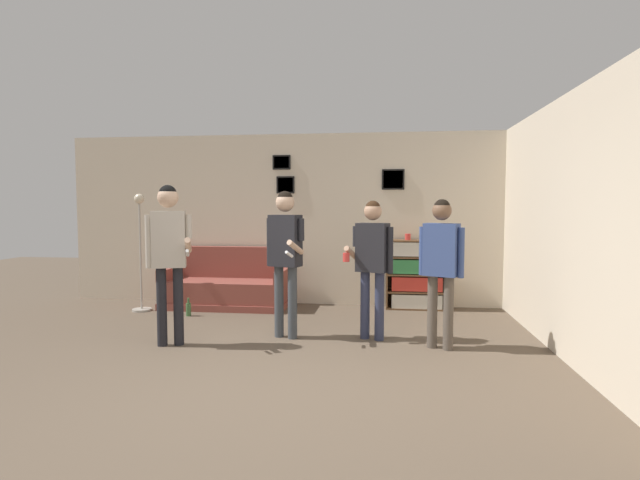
{
  "coord_description": "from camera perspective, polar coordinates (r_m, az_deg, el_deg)",
  "views": [
    {
      "loc": [
        1.06,
        -3.98,
        1.57
      ],
      "look_at": [
        0.3,
        1.92,
        1.16
      ],
      "focal_mm": 28.0,
      "sensor_mm": 36.0,
      "label": 1
    }
  ],
  "objects": [
    {
      "name": "wall_right",
      "position": [
        6.19,
        24.64,
        1.55
      ],
      "size": [
        0.06,
        6.25,
        2.7
      ],
      "color": "beige",
      "rests_on": "ground_plane"
    },
    {
      "name": "wall_back",
      "position": [
        7.93,
        -0.39,
        2.38
      ],
      "size": [
        8.15,
        0.08,
        2.7
      ],
      "color": "beige",
      "rests_on": "ground_plane"
    },
    {
      "name": "floor_lamp",
      "position": [
        7.86,
        -19.84,
        -0.87
      ],
      "size": [
        0.28,
        0.28,
        1.75
      ],
      "color": "#ADA89E",
      "rests_on": "ground_plane"
    },
    {
      "name": "person_spectator_near_bookshelf",
      "position": [
        5.57,
        13.68,
        -2.0
      ],
      "size": [
        0.46,
        0.33,
        1.64
      ],
      "color": "brown",
      "rests_on": "ground_plane"
    },
    {
      "name": "person_player_foreground_center",
      "position": [
        5.88,
        -4.01,
        -0.86
      ],
      "size": [
        0.48,
        0.56,
        1.74
      ],
      "color": "#3D4247",
      "rests_on": "ground_plane"
    },
    {
      "name": "couch",
      "position": [
        7.93,
        -10.64,
        -5.36
      ],
      "size": [
        1.91,
        0.8,
        0.92
      ],
      "color": "brown",
      "rests_on": "ground_plane"
    },
    {
      "name": "person_player_foreground_left",
      "position": [
        5.79,
        -16.89,
        -0.67
      ],
      "size": [
        0.58,
        0.43,
        1.8
      ],
      "color": "black",
      "rests_on": "ground_plane"
    },
    {
      "name": "bottle_on_floor",
      "position": [
        7.41,
        -14.8,
        -7.62
      ],
      "size": [
        0.07,
        0.07,
        0.26
      ],
      "color": "#3D6638",
      "rests_on": "ground_plane"
    },
    {
      "name": "person_watcher_holding_cup",
      "position": [
        5.83,
        6.0,
        -1.73
      ],
      "size": [
        0.57,
        0.37,
        1.63
      ],
      "color": "#2D334C",
      "rests_on": "ground_plane"
    },
    {
      "name": "bookshelf",
      "position": [
        7.72,
        10.99,
        -3.91
      ],
      "size": [
        0.92,
        0.3,
        1.05
      ],
      "color": "brown",
      "rests_on": "ground_plane"
    },
    {
      "name": "ground_plane",
      "position": [
        4.4,
        -7.43,
        -16.96
      ],
      "size": [
        20.0,
        20.0,
        0.0
      ],
      "primitive_type": "plane",
      "color": "brown"
    },
    {
      "name": "drinking_cup",
      "position": [
        7.66,
        10.01,
        0.36
      ],
      "size": [
        0.09,
        0.09,
        0.09
      ],
      "color": "red",
      "rests_on": "bookshelf"
    }
  ]
}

